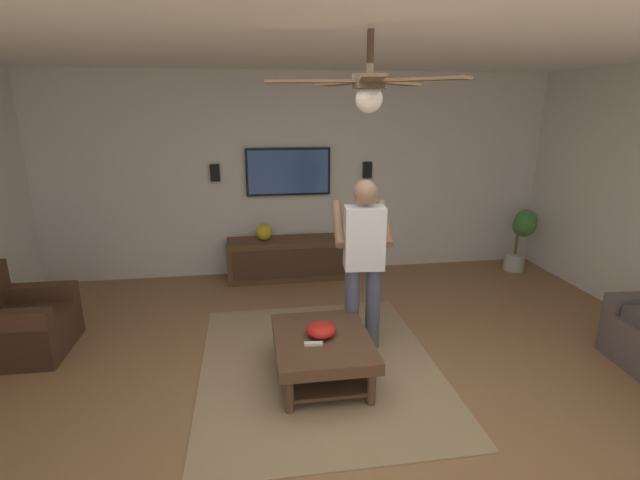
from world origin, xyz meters
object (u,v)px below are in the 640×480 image
(person_standing, at_px, (363,256))
(remote_white, at_px, (313,344))
(coffee_table, at_px, (322,348))
(wall_speaker_right, at_px, (215,173))
(wall_speaker_left, at_px, (367,170))
(tv, at_px, (288,172))
(armchair, at_px, (17,326))
(bowl, at_px, (321,330))
(vase_round, at_px, (264,232))
(ceiling_fan, at_px, (368,86))
(media_console, at_px, (291,259))
(potted_plant_tall, at_px, (523,231))

(person_standing, xyz_separation_m, remote_white, (-0.62, 0.56, -0.52))
(coffee_table, distance_m, person_standing, 0.93)
(coffee_table, xyz_separation_m, wall_speaker_right, (2.73, 0.99, 1.12))
(wall_speaker_left, bearing_deg, tv, 90.69)
(remote_white, bearing_deg, coffee_table, 59.19)
(person_standing, bearing_deg, armchair, 88.33)
(armchair, distance_m, wall_speaker_left, 4.39)
(coffee_table, bearing_deg, wall_speaker_left, -21.15)
(bowl, bearing_deg, remote_white, 148.64)
(vase_round, bearing_deg, remote_white, -173.66)
(coffee_table, relative_size, tv, 0.89)
(coffee_table, xyz_separation_m, ceiling_fan, (-0.71, -0.15, 2.08))
(media_console, xyz_separation_m, vase_round, (0.01, 0.36, 0.39))
(media_console, xyz_separation_m, tv, (0.24, 0.00, 1.14))
(media_console, bearing_deg, coffee_table, 0.65)
(person_standing, relative_size, remote_white, 10.93)
(person_standing, distance_m, wall_speaker_left, 2.37)
(vase_round, xyz_separation_m, wall_speaker_left, (0.25, -1.44, 0.75))
(potted_plant_tall, xyz_separation_m, vase_round, (0.17, 3.60, 0.09))
(media_console, bearing_deg, bowl, 0.48)
(bowl, height_order, vase_round, vase_round)
(tv, height_order, wall_speaker_right, tv)
(person_standing, bearing_deg, vase_round, 28.12)
(coffee_table, height_order, remote_white, remote_white)
(coffee_table, height_order, potted_plant_tall, potted_plant_tall)
(remote_white, height_order, ceiling_fan, ceiling_fan)
(tv, xyz_separation_m, vase_round, (-0.23, 0.36, -0.75))
(person_standing, height_order, ceiling_fan, ceiling_fan)
(media_console, height_order, wall_speaker_left, wall_speaker_left)
(person_standing, relative_size, bowl, 6.53)
(media_console, bearing_deg, armchair, -59.60)
(bowl, xyz_separation_m, wall_speaker_right, (2.72, 0.98, 0.96))
(media_console, bearing_deg, wall_speaker_right, -104.85)
(wall_speaker_right, bearing_deg, tv, -90.79)
(tv, bearing_deg, remote_white, -1.32)
(wall_speaker_left, bearing_deg, potted_plant_tall, -100.87)
(coffee_table, distance_m, ceiling_fan, 2.20)
(person_standing, xyz_separation_m, wall_speaker_left, (2.24, -0.60, 0.48))
(coffee_table, height_order, bowl, bowl)
(potted_plant_tall, distance_m, remote_white, 4.12)
(armchair, relative_size, potted_plant_tall, 0.93)
(armchair, height_order, tv, tv)
(wall_speaker_right, bearing_deg, ceiling_fan, -161.67)
(armchair, height_order, bowl, armchair)
(wall_speaker_left, bearing_deg, armchair, 115.94)
(armchair, xyz_separation_m, media_console, (1.60, -2.73, -0.00))
(potted_plant_tall, bearing_deg, armchair, 103.55)
(tv, distance_m, bowl, 2.87)
(coffee_table, xyz_separation_m, remote_white, (-0.13, 0.09, 0.12))
(armchair, height_order, remote_white, armchair)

